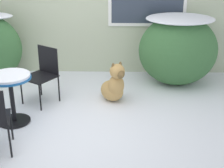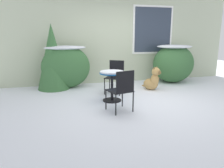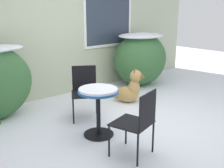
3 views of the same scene
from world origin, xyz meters
name	(u,v)px [view 3 (image 3 of 3)]	position (x,y,z in m)	size (l,w,h in m)	color
ground_plane	(137,124)	(0.00, 0.00, 0.00)	(16.00, 16.00, 0.00)	white
house_wall	(63,24)	(0.09, 2.20, 1.47)	(8.00, 0.10, 2.91)	#B2BC9E
shrub_middle	(140,58)	(1.79, 1.60, 0.65)	(1.36, 1.08, 1.23)	#386638
patio_table	(98,101)	(-0.70, 0.11, 0.54)	(0.58, 0.58, 0.72)	black
patio_chair_near_table	(85,90)	(-0.41, 0.82, 0.48)	(0.61, 0.61, 0.87)	black
patio_chair_far_side	(137,121)	(-0.72, -0.67, 0.48)	(0.54, 0.54, 0.87)	black
dog	(131,90)	(0.70, 0.83, 0.26)	(0.51, 0.60, 0.68)	tan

